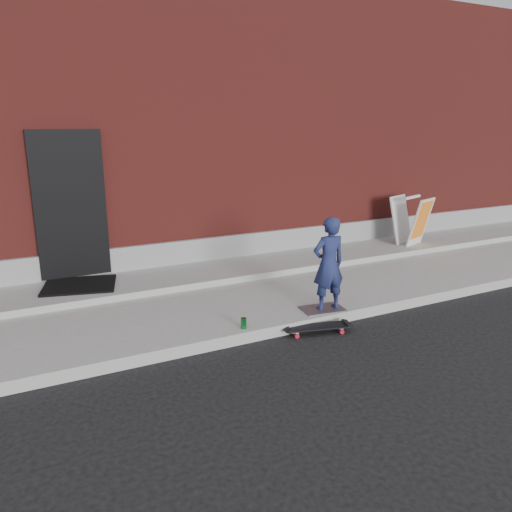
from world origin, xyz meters
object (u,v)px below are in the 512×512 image
child (328,264)px  pizza_sign (412,220)px  skateboard (317,327)px  soda_can (244,323)px

child → pizza_sign: 4.00m
child → pizza_sign: bearing=-146.3°
skateboard → pizza_sign: pizza_sign is taller
child → soda_can: child is taller
pizza_sign → soda_can: (-4.72, -2.12, -0.52)m
soda_can → skateboard: bearing=-15.0°
skateboard → pizza_sign: (3.80, 2.37, 0.66)m
skateboard → pizza_sign: 4.52m
pizza_sign → soda_can: size_ratio=7.15×
pizza_sign → soda_can: pizza_sign is taller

